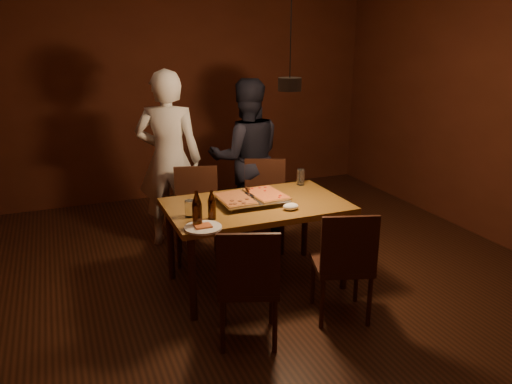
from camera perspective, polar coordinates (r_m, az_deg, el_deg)
name	(u,v)px	position (r m, az deg, el deg)	size (l,w,h in m)	color
room_shell	(289,130)	(3.96, 3.77, 7.13)	(6.00, 6.00, 6.00)	#3B1C10
dining_table	(256,211)	(4.24, 0.00, -2.24)	(1.50, 0.90, 0.75)	#906024
chair_far_left	(197,205)	(4.86, -6.80, -1.48)	(0.52, 0.52, 0.49)	#38190F
chair_far_right	(265,195)	(5.12, 1.01, -0.37)	(0.55, 0.55, 0.49)	#38190F
chair_near_left	(248,276)	(3.45, -0.89, -9.61)	(0.54, 0.54, 0.49)	#38190F
chair_near_right	(345,256)	(3.80, 10.13, -7.26)	(0.53, 0.53, 0.49)	#38190F
pizza_tray	(251,200)	(4.23, -0.57, -0.89)	(0.55, 0.45, 0.05)	silver
pizza_meat	(235,198)	(4.16, -2.43, -0.73)	(0.26, 0.41, 0.02)	maroon
pizza_cheese	(267,194)	(4.28, 1.21, -0.19)	(0.26, 0.42, 0.02)	gold
spatula	(251,194)	(4.25, -0.57, -0.26)	(0.09, 0.24, 0.04)	silver
beer_bottle_a	(197,209)	(3.69, -6.76, -1.94)	(0.07, 0.07, 0.28)	black
beer_bottle_b	(212,205)	(3.84, -5.09, -1.49)	(0.06, 0.06, 0.23)	black
water_glass_left	(190,209)	(3.93, -7.54, -1.89)	(0.08, 0.08, 0.13)	silver
water_glass_right	(301,177)	(4.73, 5.14, 1.70)	(0.07, 0.07, 0.15)	silver
plate_slice	(203,227)	(3.70, -6.08, -4.04)	(0.28, 0.28, 0.03)	white
napkin	(291,207)	(4.07, 3.99, -1.67)	(0.13, 0.10, 0.05)	white
diner_white	(169,160)	(5.13, -9.92, 3.66)	(0.66, 0.43, 1.80)	white
diner_dark	(246,158)	(5.39, -1.10, 3.93)	(0.82, 0.64, 1.69)	black
pendant_lamp	(290,83)	(3.91, 3.88, 12.34)	(0.18, 0.18, 1.10)	black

